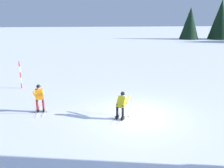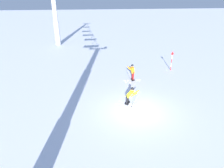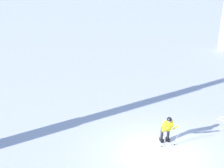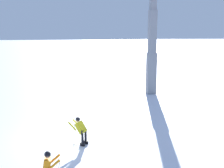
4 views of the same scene
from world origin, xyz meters
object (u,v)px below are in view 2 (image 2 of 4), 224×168
object	(u,v)px
skier_carving_main	(130,95)
trail_marker_pole	(172,60)
lift_tower_far	(55,15)
skier_distant_uphill	(132,71)

from	to	relation	value
skier_carving_main	trail_marker_pole	xyz separation A→B (m)	(6.77, -6.54, 0.29)
skier_carving_main	lift_tower_far	distance (m)	23.60
lift_tower_far	skier_carving_main	bearing A→B (deg)	-162.51
skier_distant_uphill	lift_tower_far	bearing A→B (deg)	25.47
lift_tower_far	trail_marker_pole	world-z (taller)	lift_tower_far
skier_carving_main	skier_distant_uphill	distance (m)	4.74
skier_distant_uphill	trail_marker_pole	bearing A→B (deg)	-66.32
lift_tower_far	skier_distant_uphill	size ratio (longest dim) A/B	6.81
skier_carving_main	skier_distant_uphill	size ratio (longest dim) A/B	0.95
lift_tower_far	trail_marker_pole	size ratio (longest dim) A/B	5.58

